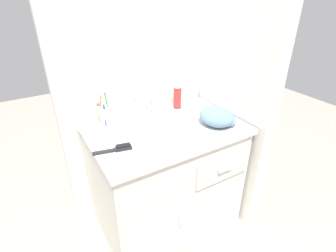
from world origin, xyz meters
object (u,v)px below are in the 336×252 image
Objects in this scene: shaving_cream_can at (177,96)px; hand_towel at (219,117)px; soap_dispenser at (134,110)px; toothbrush_cup at (105,115)px; hairbrush at (118,149)px.

hand_towel is at bearing -75.33° from shaving_cream_can.
shaving_cream_can is at bearing 0.50° from soap_dispenser.
soap_dispenser reaches higher than hand_towel.
toothbrush_cup is 0.17m from soap_dispenser.
soap_dispenser is 0.68× the size of hand_towel.
shaving_cream_can is 0.33m from hand_towel.
hairbrush is at bearing -127.17° from soap_dispenser.
soap_dispenser is 0.76× the size of hairbrush.
toothbrush_cup is at bearing 149.14° from hand_towel.
soap_dispenser is at bearing 141.70° from hand_towel.
shaving_cream_can reaches higher than soap_dispenser.
hand_towel is at bearing -30.86° from toothbrush_cup.
toothbrush_cup reaches higher than soap_dispenser.
toothbrush_cup is 0.48m from shaving_cream_can.
toothbrush_cup is at bearing 93.96° from hairbrush.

